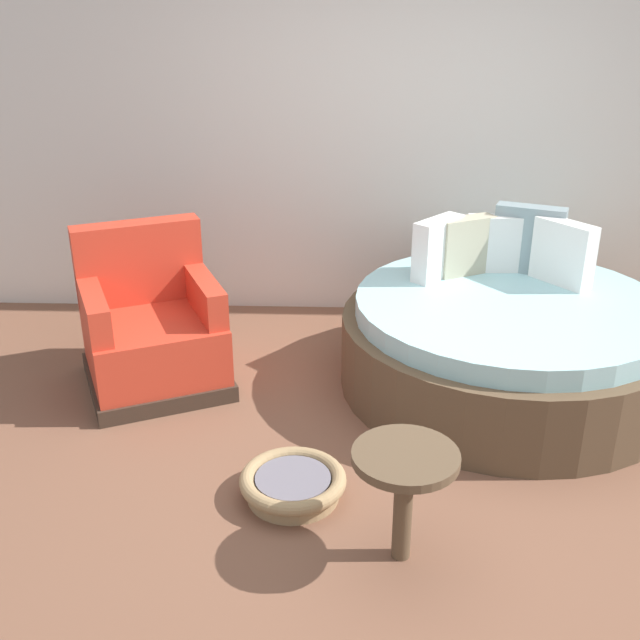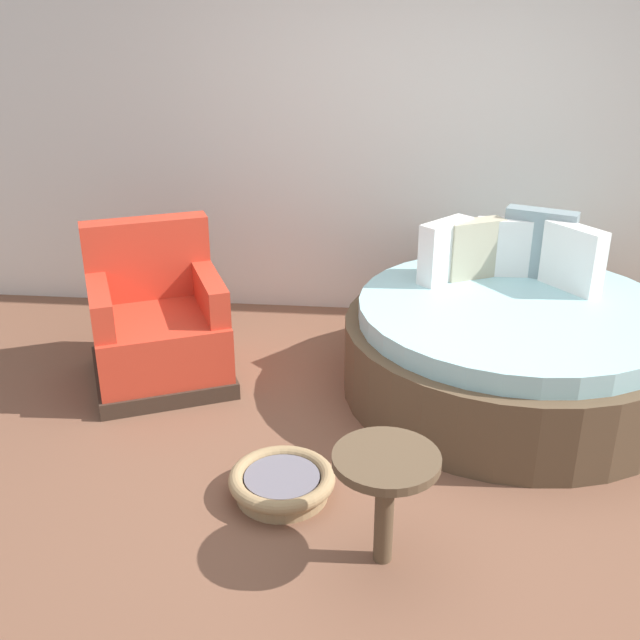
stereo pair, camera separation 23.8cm
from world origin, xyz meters
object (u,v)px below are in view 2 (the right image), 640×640
at_px(red_armchair, 158,327).
at_px(side_table, 386,475).
at_px(pet_basket, 282,482).
at_px(round_daybed, 511,345).

distance_m(red_armchair, side_table, 2.08).
bearing_deg(pet_basket, round_daybed, 44.15).
bearing_deg(red_armchair, pet_basket, -50.75).
relative_size(round_daybed, side_table, 3.77).
relative_size(red_armchair, pet_basket, 2.07).
distance_m(round_daybed, side_table, 1.72).
bearing_deg(pet_basket, red_armchair, 129.25).
relative_size(round_daybed, red_armchair, 1.86).
relative_size(red_armchair, side_table, 2.03).
xyz_separation_m(pet_basket, side_table, (0.49, -0.39, 0.35)).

